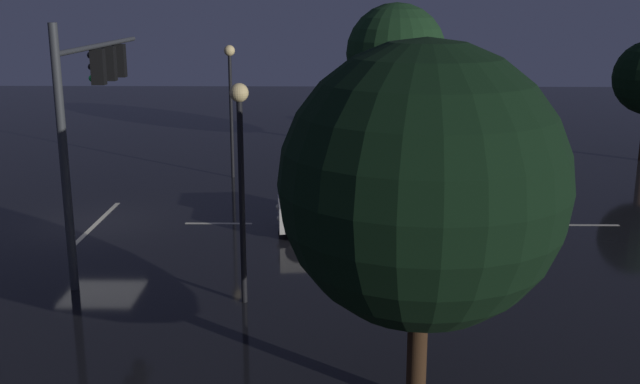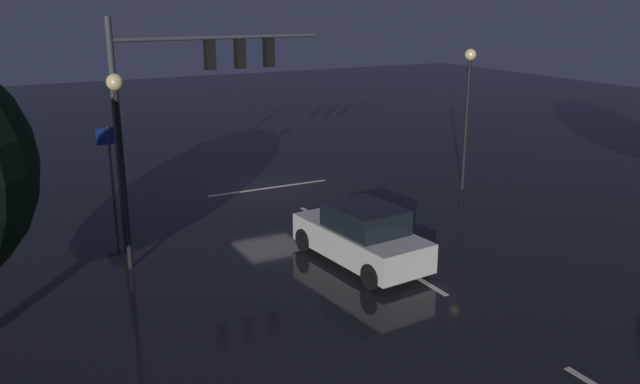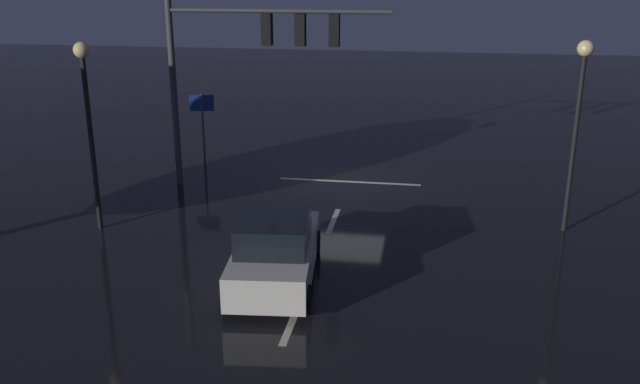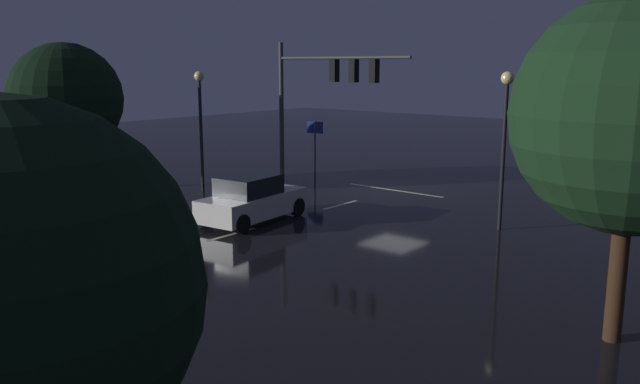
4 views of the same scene
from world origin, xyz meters
name	(u,v)px [view 2 (image 2 of 4)]	position (x,y,z in m)	size (l,w,h in m)	color
ground_plane	(269,188)	(0.00, 0.00, 0.00)	(80.00, 80.00, 0.00)	black
traffic_signal_assembly	(193,75)	(3.18, 1.17, 4.68)	(7.34, 0.47, 6.63)	#383A3D
lane_dash_far	(316,216)	(0.00, 4.00, 0.00)	(2.20, 0.16, 0.01)	beige
lane_dash_mid	(421,280)	(0.00, 10.00, 0.00)	(2.20, 0.16, 0.01)	beige
stop_bar	(269,188)	(0.00, -0.02, 0.00)	(5.00, 0.16, 0.01)	beige
car_approaching	(362,236)	(0.78, 8.24, 0.80)	(2.27, 4.50, 1.70)	silver
street_lamp_left_kerb	(468,93)	(-6.66, 3.63, 3.74)	(0.44, 0.44, 5.38)	black
street_lamp_right_kerb	(119,136)	(6.60, 5.60, 3.70)	(0.44, 0.44, 5.32)	black
route_sign	(109,147)	(5.71, -1.21, 1.99)	(0.89, 0.25, 2.76)	#383A3D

